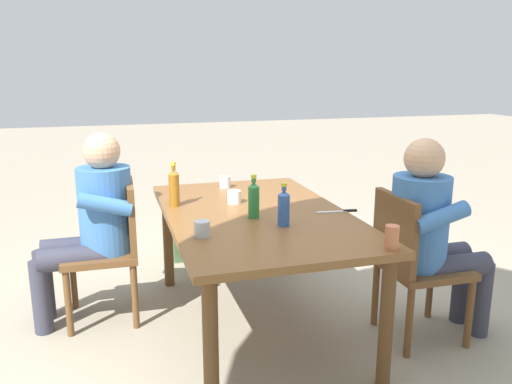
# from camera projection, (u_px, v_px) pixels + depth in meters

# --- Properties ---
(ground_plane) EXTENTS (24.00, 24.00, 0.00)m
(ground_plane) POSITION_uv_depth(u_px,v_px,m) (256.00, 326.00, 3.16)
(ground_plane) COLOR gray
(dining_table) EXTENTS (1.69, 1.03, 0.73)m
(dining_table) POSITION_uv_depth(u_px,v_px,m) (256.00, 225.00, 3.00)
(dining_table) COLOR brown
(dining_table) RESTS_ON ground_plane
(chair_near_left) EXTENTS (0.45, 0.45, 0.87)m
(chair_near_left) POSITION_uv_depth(u_px,v_px,m) (412.00, 259.00, 2.91)
(chair_near_left) COLOR brown
(chair_near_left) RESTS_ON ground_plane
(chair_far_right) EXTENTS (0.45, 0.45, 0.87)m
(chair_far_right) POSITION_uv_depth(u_px,v_px,m) (113.00, 243.00, 3.17)
(chair_far_right) COLOR brown
(chair_far_right) RESTS_ON ground_plane
(person_in_white_shirt) EXTENTS (0.47, 0.61, 1.18)m
(person_in_white_shirt) POSITION_uv_depth(u_px,v_px,m) (431.00, 230.00, 2.90)
(person_in_white_shirt) COLOR #3D70B2
(person_in_white_shirt) RESTS_ON ground_plane
(person_in_plaid_shirt) EXTENTS (0.47, 0.61, 1.18)m
(person_in_plaid_shirt) POSITION_uv_depth(u_px,v_px,m) (93.00, 219.00, 3.10)
(person_in_plaid_shirt) COLOR #3D70B2
(person_in_plaid_shirt) RESTS_ON ground_plane
(bottle_blue) EXTENTS (0.06, 0.06, 0.23)m
(bottle_blue) POSITION_uv_depth(u_px,v_px,m) (284.00, 207.00, 2.70)
(bottle_blue) COLOR #2D56A3
(bottle_blue) RESTS_ON dining_table
(bottle_green) EXTENTS (0.06, 0.06, 0.25)m
(bottle_green) POSITION_uv_depth(u_px,v_px,m) (254.00, 199.00, 2.85)
(bottle_green) COLOR #287A38
(bottle_green) RESTS_ON dining_table
(bottle_amber) EXTENTS (0.06, 0.06, 0.27)m
(bottle_amber) POSITION_uv_depth(u_px,v_px,m) (174.00, 187.00, 3.09)
(bottle_amber) COLOR #996019
(bottle_amber) RESTS_ON dining_table
(cup_terracotta) EXTENTS (0.07, 0.07, 0.11)m
(cup_terracotta) POSITION_uv_depth(u_px,v_px,m) (392.00, 237.00, 2.36)
(cup_terracotta) COLOR #BC6B47
(cup_terracotta) RESTS_ON dining_table
(cup_glass) EXTENTS (0.08, 0.08, 0.08)m
(cup_glass) POSITION_uv_depth(u_px,v_px,m) (225.00, 182.00, 3.58)
(cup_glass) COLOR silver
(cup_glass) RESTS_ON dining_table
(cup_steel) EXTENTS (0.08, 0.08, 0.08)m
(cup_steel) POSITION_uv_depth(u_px,v_px,m) (202.00, 229.00, 2.54)
(cup_steel) COLOR #B2B7BC
(cup_steel) RESTS_ON dining_table
(cup_white) EXTENTS (0.08, 0.08, 0.08)m
(cup_white) POSITION_uv_depth(u_px,v_px,m) (234.00, 197.00, 3.17)
(cup_white) COLOR white
(cup_white) RESTS_ON dining_table
(table_knife) EXTENTS (0.05, 0.24, 0.01)m
(table_knife) POSITION_uv_depth(u_px,v_px,m) (340.00, 211.00, 2.98)
(table_knife) COLOR silver
(table_knife) RESTS_ON dining_table
(backpack_by_near_side) EXTENTS (0.31, 0.22, 0.40)m
(backpack_by_near_side) POSITION_uv_depth(u_px,v_px,m) (182.00, 234.00, 4.28)
(backpack_by_near_side) COLOR #47663D
(backpack_by_near_side) RESTS_ON ground_plane
(backpack_by_far_side) EXTENTS (0.32, 0.22, 0.44)m
(backpack_by_far_side) POSITION_uv_depth(u_px,v_px,m) (205.00, 234.00, 4.23)
(backpack_by_far_side) COLOR #47663D
(backpack_by_far_side) RESTS_ON ground_plane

